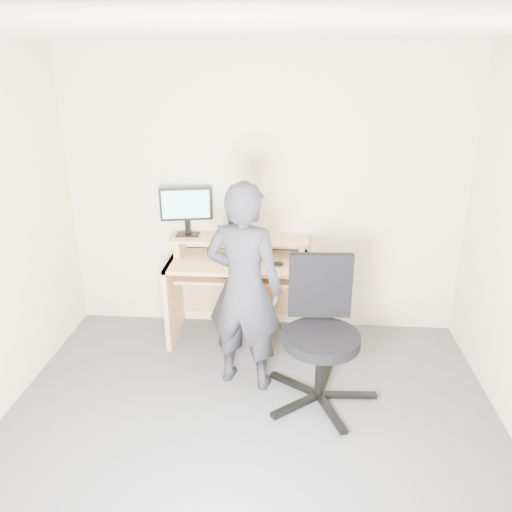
# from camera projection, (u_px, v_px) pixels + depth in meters

# --- Properties ---
(ground) EXTENTS (3.50, 3.50, 0.00)m
(ground) POSITION_uv_depth(u_px,v_px,m) (246.00, 454.00, 3.19)
(ground) COLOR #4E4E53
(ground) RESTS_ON ground
(back_wall) EXTENTS (3.50, 0.02, 2.50)m
(back_wall) POSITION_uv_depth(u_px,v_px,m) (264.00, 195.00, 4.36)
(back_wall) COLOR beige
(back_wall) RESTS_ON ground
(ceiling) EXTENTS (3.50, 3.50, 0.02)m
(ceiling) POSITION_uv_depth(u_px,v_px,m) (242.00, 24.00, 2.28)
(ceiling) COLOR white
(ceiling) RESTS_ON back_wall
(desk) EXTENTS (1.20, 0.60, 0.91)m
(desk) POSITION_uv_depth(u_px,v_px,m) (239.00, 278.00, 4.43)
(desk) COLOR tan
(desk) RESTS_ON ground
(monitor) EXTENTS (0.45, 0.13, 0.43)m
(monitor) POSITION_uv_depth(u_px,v_px,m) (186.00, 207.00, 4.31)
(monitor) COLOR black
(monitor) RESTS_ON desk
(external_drive) EXTENTS (0.07, 0.13, 0.20)m
(external_drive) POSITION_uv_depth(u_px,v_px,m) (233.00, 225.00, 4.36)
(external_drive) COLOR black
(external_drive) RESTS_ON desk
(travel_mug) EXTENTS (0.08, 0.08, 0.16)m
(travel_mug) POSITION_uv_depth(u_px,v_px,m) (238.00, 228.00, 4.32)
(travel_mug) COLOR silver
(travel_mug) RESTS_ON desk
(smartphone) EXTENTS (0.09, 0.14, 0.01)m
(smartphone) POSITION_uv_depth(u_px,v_px,m) (261.00, 239.00, 4.29)
(smartphone) COLOR black
(smartphone) RESTS_ON desk
(charger) EXTENTS (0.05, 0.05, 0.03)m
(charger) POSITION_uv_depth(u_px,v_px,m) (217.00, 236.00, 4.32)
(charger) COLOR black
(charger) RESTS_ON desk
(headphones) EXTENTS (0.19, 0.19, 0.06)m
(headphones) POSITION_uv_depth(u_px,v_px,m) (224.00, 233.00, 4.43)
(headphones) COLOR silver
(headphones) RESTS_ON desk
(keyboard) EXTENTS (0.49, 0.33, 0.03)m
(keyboard) POSITION_uv_depth(u_px,v_px,m) (229.00, 273.00, 4.23)
(keyboard) COLOR black
(keyboard) RESTS_ON desk
(mouse) EXTENTS (0.11, 0.08, 0.04)m
(mouse) POSITION_uv_depth(u_px,v_px,m) (278.00, 264.00, 4.15)
(mouse) COLOR black
(mouse) RESTS_ON desk
(office_chair) EXTENTS (0.80, 0.83, 1.04)m
(office_chair) POSITION_uv_depth(u_px,v_px,m) (321.00, 327.00, 3.57)
(office_chair) COLOR black
(office_chair) RESTS_ON ground
(person) EXTENTS (0.66, 0.52, 1.60)m
(person) POSITION_uv_depth(u_px,v_px,m) (244.00, 288.00, 3.63)
(person) COLOR black
(person) RESTS_ON ground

